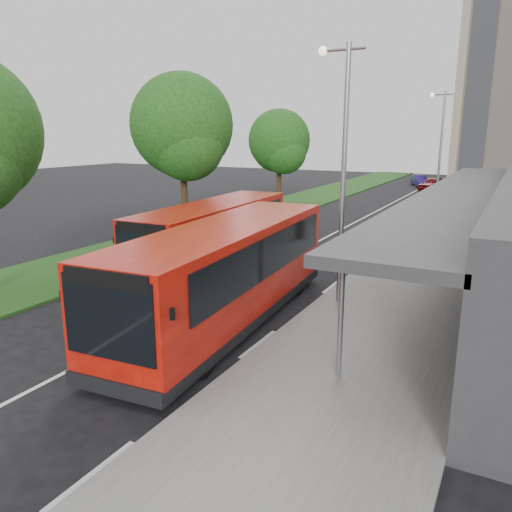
{
  "coord_description": "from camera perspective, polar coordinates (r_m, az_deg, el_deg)",
  "views": [
    {
      "loc": [
        9.11,
        -13.1,
        5.55
      ],
      "look_at": [
        1.44,
        1.39,
        1.5
      ],
      "focal_mm": 35.0,
      "sensor_mm": 36.0,
      "label": 1
    }
  ],
  "objects": [
    {
      "name": "ground",
      "position": [
        16.89,
        -6.57,
        -5.4
      ],
      "size": [
        120.0,
        120.0,
        0.0
      ],
      "primitive_type": "plane",
      "color": "black",
      "rests_on": "ground"
    },
    {
      "name": "pavement",
      "position": [
        33.69,
        22.25,
        3.48
      ],
      "size": [
        5.0,
        80.0,
        0.15
      ],
      "primitive_type": "cube",
      "color": "slate",
      "rests_on": "ground"
    },
    {
      "name": "grass_verge",
      "position": [
        37.22,
        1.93,
        5.37
      ],
      "size": [
        5.0,
        80.0,
        0.1
      ],
      "primitive_type": "cube",
      "color": "#1E4D19",
      "rests_on": "ground"
    },
    {
      "name": "lane_centre_line",
      "position": [
        30.05,
        9.77,
        3.04
      ],
      "size": [
        0.12,
        70.0,
        0.01
      ],
      "primitive_type": "cube",
      "color": "silver",
      "rests_on": "ground"
    },
    {
      "name": "kerb_dashes",
      "position": [
        33.09,
        17.41,
        3.59
      ],
      "size": [
        0.12,
        56.0,
        0.01
      ],
      "color": "silver",
      "rests_on": "ground"
    },
    {
      "name": "tree_mid",
      "position": [
        27.4,
        -8.4,
        13.83
      ],
      "size": [
        5.39,
        5.39,
        8.66
      ],
      "color": "#352215",
      "rests_on": "ground"
    },
    {
      "name": "tree_far",
      "position": [
        37.77,
        2.69,
        12.6
      ],
      "size": [
        4.56,
        4.56,
        7.31
      ],
      "color": "#352215",
      "rests_on": "ground"
    },
    {
      "name": "lamp_post_near",
      "position": [
        15.92,
        9.75,
        10.68
      ],
      "size": [
        1.44,
        0.28,
        8.0
      ],
      "color": "gray",
      "rests_on": "pavement"
    },
    {
      "name": "lamp_post_far",
      "position": [
        35.46,
        20.23,
        11.7
      ],
      "size": [
        1.44,
        0.28,
        8.0
      ],
      "color": "gray",
      "rests_on": "pavement"
    },
    {
      "name": "bus_main",
      "position": [
        14.73,
        -3.39,
        -2.03
      ],
      "size": [
        3.41,
        10.64,
        2.97
      ],
      "rotation": [
        0.0,
        0.0,
        0.07
      ],
      "color": "red",
      "rests_on": "ground"
    },
    {
      "name": "bus_second",
      "position": [
        20.77,
        -4.81,
        2.32
      ],
      "size": [
        3.0,
        9.82,
        2.74
      ],
      "rotation": [
        0.0,
        0.0,
        0.06
      ],
      "color": "red",
      "rests_on": "ground"
    },
    {
      "name": "litter_bin",
      "position": [
        25.18,
        18.35,
        1.86
      ],
      "size": [
        0.67,
        0.67,
        0.93
      ],
      "primitive_type": "cylinder",
      "rotation": [
        0.0,
        0.0,
        0.39
      ],
      "color": "#382817",
      "rests_on": "pavement"
    },
    {
      "name": "bollard",
      "position": [
        30.9,
        20.35,
        3.77
      ],
      "size": [
        0.18,
        0.18,
        0.89
      ],
      "primitive_type": "cylinder",
      "rotation": [
        0.0,
        0.0,
        -0.37
      ],
      "color": "#D5D10B",
      "rests_on": "pavement"
    },
    {
      "name": "car_near",
      "position": [
        52.76,
        19.68,
        7.77
      ],
      "size": [
        3.02,
        4.27,
        1.35
      ],
      "primitive_type": "imported",
      "rotation": [
        0.0,
        0.0,
        -0.4
      ],
      "color": "#5E0D0F",
      "rests_on": "ground"
    },
    {
      "name": "car_far",
      "position": [
        57.26,
        18.18,
        8.2
      ],
      "size": [
        2.49,
        3.66,
        1.14
      ],
      "primitive_type": "imported",
      "rotation": [
        0.0,
        0.0,
        0.41
      ],
      "color": "navy",
      "rests_on": "ground"
    }
  ]
}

